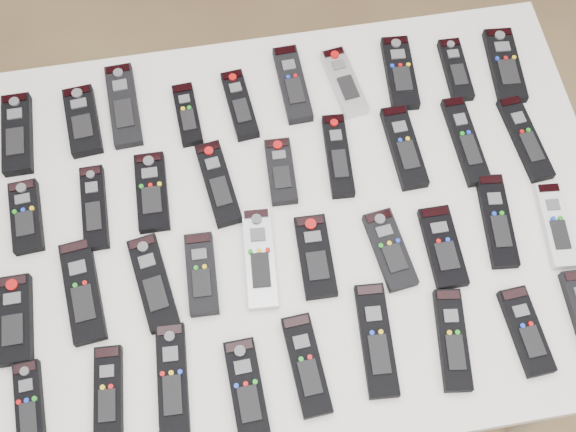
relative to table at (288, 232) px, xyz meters
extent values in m
plane|color=brown|center=(0.05, -0.03, -0.72)|extent=(4.00, 4.00, 0.00)
cube|color=white|center=(0.00, 0.00, 0.04)|extent=(1.25, 0.88, 0.04)
cylinder|color=beige|center=(0.56, -0.38, -0.35)|extent=(0.04, 0.04, 0.74)
cylinder|color=beige|center=(-0.56, 0.38, -0.35)|extent=(0.04, 0.04, 0.74)
cylinder|color=beige|center=(0.56, 0.38, -0.35)|extent=(0.04, 0.04, 0.74)
cube|color=black|center=(-0.51, 0.27, 0.07)|extent=(0.06, 0.18, 0.02)
cube|color=black|center=(-0.38, 0.28, 0.07)|extent=(0.07, 0.16, 0.02)
cube|color=black|center=(-0.29, 0.31, 0.07)|extent=(0.07, 0.20, 0.02)
cube|color=black|center=(-0.17, 0.26, 0.07)|extent=(0.05, 0.14, 0.02)
cube|color=black|center=(-0.06, 0.27, 0.07)|extent=(0.06, 0.16, 0.02)
cube|color=black|center=(0.06, 0.30, 0.07)|extent=(0.06, 0.18, 0.02)
cube|color=#B7B7BC|center=(0.17, 0.29, 0.07)|extent=(0.07, 0.17, 0.02)
cube|color=black|center=(0.29, 0.29, 0.07)|extent=(0.07, 0.18, 0.02)
cube|color=black|center=(0.41, 0.28, 0.07)|extent=(0.05, 0.15, 0.02)
cube|color=black|center=(0.51, 0.28, 0.07)|extent=(0.08, 0.19, 0.02)
cube|color=black|center=(-0.50, 0.08, 0.07)|extent=(0.06, 0.15, 0.02)
cube|color=black|center=(-0.37, 0.08, 0.07)|extent=(0.05, 0.17, 0.02)
cube|color=black|center=(-0.25, 0.10, 0.07)|extent=(0.06, 0.17, 0.02)
cube|color=black|center=(-0.12, 0.09, 0.07)|extent=(0.07, 0.18, 0.02)
cube|color=black|center=(0.00, 0.10, 0.07)|extent=(0.06, 0.14, 0.02)
cube|color=black|center=(0.12, 0.12, 0.07)|extent=(0.06, 0.18, 0.02)
cube|color=black|center=(0.25, 0.11, 0.07)|extent=(0.06, 0.18, 0.02)
cube|color=black|center=(0.38, 0.11, 0.07)|extent=(0.05, 0.20, 0.02)
cube|color=black|center=(0.50, 0.10, 0.07)|extent=(0.06, 0.20, 0.02)
cube|color=black|center=(-0.52, -0.12, 0.07)|extent=(0.06, 0.16, 0.02)
cube|color=black|center=(-0.40, -0.08, 0.07)|extent=(0.08, 0.20, 0.02)
cube|color=black|center=(-0.27, -0.09, 0.07)|extent=(0.08, 0.19, 0.02)
cube|color=black|center=(-0.18, -0.09, 0.07)|extent=(0.06, 0.16, 0.02)
cube|color=#B7B7BC|center=(-0.07, -0.07, 0.07)|extent=(0.07, 0.20, 0.02)
cube|color=black|center=(0.04, -0.09, 0.07)|extent=(0.06, 0.16, 0.02)
cube|color=black|center=(0.18, -0.10, 0.07)|extent=(0.08, 0.16, 0.02)
cube|color=black|center=(0.28, -0.11, 0.07)|extent=(0.06, 0.16, 0.02)
cube|color=black|center=(0.39, -0.07, 0.07)|extent=(0.07, 0.19, 0.02)
cube|color=silver|center=(0.50, -0.10, 0.07)|extent=(0.06, 0.18, 0.02)
cube|color=black|center=(-0.50, -0.28, 0.07)|extent=(0.05, 0.16, 0.02)
cube|color=black|center=(-0.36, -0.28, 0.07)|extent=(0.06, 0.16, 0.02)
cube|color=black|center=(-0.25, -0.27, 0.07)|extent=(0.06, 0.20, 0.02)
cube|color=black|center=(-0.12, -0.31, 0.07)|extent=(0.06, 0.18, 0.02)
cube|color=black|center=(-0.01, -0.28, 0.07)|extent=(0.06, 0.18, 0.02)
cube|color=black|center=(0.12, -0.26, 0.07)|extent=(0.07, 0.21, 0.02)
cube|color=black|center=(0.25, -0.28, 0.07)|extent=(0.07, 0.19, 0.02)
cube|color=black|center=(0.38, -0.29, 0.07)|extent=(0.06, 0.16, 0.02)
camera|label=1|loc=(-0.09, -0.56, 1.33)|focal=45.00mm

